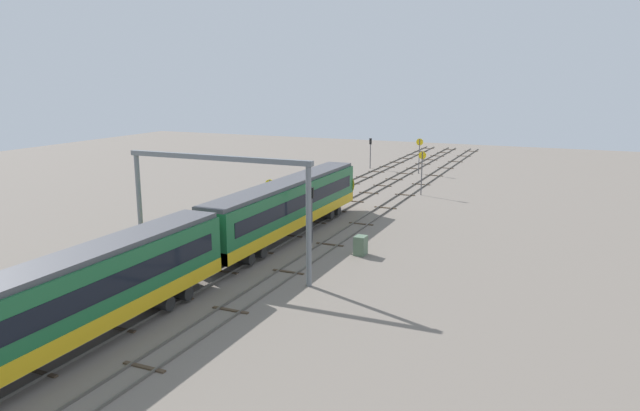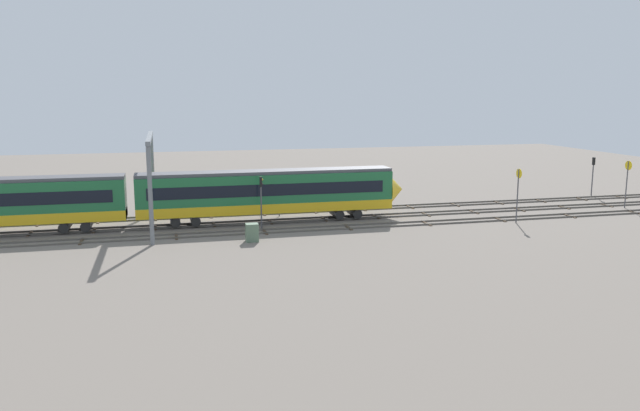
{
  "view_description": "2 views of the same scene",
  "coord_description": "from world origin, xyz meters",
  "views": [
    {
      "loc": [
        -46.91,
        -22.24,
        13.51
      ],
      "look_at": [
        2.09,
        -0.81,
        1.85
      ],
      "focal_mm": 32.92,
      "sensor_mm": 36.0,
      "label": 1
    },
    {
      "loc": [
        -12.16,
        -57.98,
        12.11
      ],
      "look_at": [
        1.78,
        -1.91,
        1.73
      ],
      "focal_mm": 35.23,
      "sensor_mm": 36.0,
      "label": 2
    }
  ],
  "objects": [
    {
      "name": "signal_light_trackside_approach",
      "position": [
        -3.87,
        -2.67,
        3.08
      ],
      "size": [
        0.31,
        0.32,
        4.72
      ],
      "color": "#4C4C51",
      "rests_on": "ground"
    },
    {
      "name": "overhead_gantry",
      "position": [
        -13.4,
        0.12,
        6.07
      ],
      "size": [
        0.4,
        14.42,
        8.37
      ],
      "color": "slate",
      "rests_on": "ground"
    },
    {
      "name": "track_with_train",
      "position": [
        -0.0,
        0.0,
        0.07
      ],
      "size": [
        137.77,
        2.4,
        0.16
      ],
      "color": "#59544C",
      "rests_on": "ground"
    },
    {
      "name": "speed_sign_far_trackside",
      "position": [
        35.46,
        -1.77,
        3.34
      ],
      "size": [
        0.14,
        0.98,
        5.05
      ],
      "color": "#4C4C51",
      "rests_on": "ground"
    },
    {
      "name": "track_middle",
      "position": [
        -0.0,
        4.3,
        0.07
      ],
      "size": [
        137.77,
        2.4,
        0.16
      ],
      "color": "#59544C",
      "rests_on": "ground"
    },
    {
      "name": "speed_sign_near_foreground",
      "position": [
        -1.26,
        2.63,
        3.09
      ],
      "size": [
        0.14,
        1.01,
        4.61
      ],
      "color": "#4C4C51",
      "rests_on": "ground"
    },
    {
      "name": "signal_light_trackside_departure",
      "position": [
        37.4,
        6.26,
        3.0
      ],
      "size": [
        0.31,
        0.32,
        4.58
      ],
      "color": "#4C4C51",
      "rests_on": "ground"
    },
    {
      "name": "speed_sign_mid_trackside",
      "position": [
        19.92,
        -6.01,
        3.32
      ],
      "size": [
        0.14,
        0.89,
        5.15
      ],
      "color": "#4C4C51",
      "rests_on": "ground"
    },
    {
      "name": "track_near_foreground",
      "position": [
        0.0,
        -4.3,
        0.07
      ],
      "size": [
        137.77,
        2.4,
        0.16
      ],
      "color": "#59544C",
      "rests_on": "ground"
    },
    {
      "name": "relay_cabinet",
      "position": [
        -5.41,
        -7.54,
        0.75
      ],
      "size": [
        1.05,
        0.87,
        1.51
      ],
      "color": "#597259",
      "rests_on": "ground"
    },
    {
      "name": "ground_plane",
      "position": [
        0.0,
        0.0,
        0.0
      ],
      "size": [
        153.77,
        153.77,
        0.0
      ],
      "primitive_type": "plane",
      "color": "slate"
    }
  ]
}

